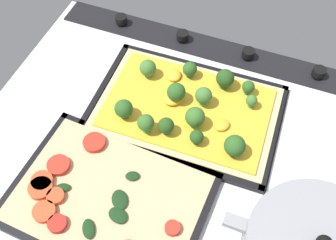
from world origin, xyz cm
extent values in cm
cube|color=silver|center=(0.00, 0.00, -1.50)|extent=(77.88, 64.17, 3.00)
cube|color=black|center=(0.00, -28.59, 0.40)|extent=(74.77, 7.00, 0.80)
cylinder|color=black|center=(-23.37, -28.59, 1.70)|extent=(2.80, 2.80, 1.80)
cylinder|color=black|center=(-7.79, -28.59, 1.70)|extent=(2.80, 2.80, 1.80)
cylinder|color=black|center=(7.79, -28.59, 1.70)|extent=(2.80, 2.80, 1.80)
cylinder|color=black|center=(23.37, -28.59, 1.70)|extent=(2.80, 2.80, 1.80)
cube|color=black|center=(0.37, -9.57, 0.25)|extent=(38.23, 26.20, 0.50)
cube|color=black|center=(0.64, -21.64, 0.65)|extent=(37.68, 2.06, 1.30)
cube|color=black|center=(0.09, 2.50, 0.65)|extent=(37.68, 2.06, 1.30)
cube|color=black|center=(-17.86, -9.98, 0.65)|extent=(1.78, 25.36, 1.30)
cube|color=black|center=(18.59, -9.15, 0.65)|extent=(1.78, 25.36, 1.30)
cube|color=#D3B77F|center=(0.37, -9.57, 1.00)|extent=(35.78, 23.74, 1.00)
cube|color=gold|center=(0.37, -9.57, 1.70)|extent=(32.90, 21.39, 0.40)
cone|color=#4D8B3F|center=(2.72, -10.47, 2.43)|extent=(2.07, 2.07, 1.06)
sphere|color=#2D5B23|center=(2.72, -10.47, 4.37)|extent=(3.76, 3.76, 3.76)
cone|color=#4D8B3F|center=(-10.29, -17.36, 2.39)|extent=(1.42, 1.42, 0.98)
sphere|color=#2D5B23|center=(-10.29, -17.36, 3.85)|extent=(2.58, 2.58, 2.58)
cone|color=#68AD54|center=(10.54, -14.57, 2.37)|extent=(1.93, 1.93, 0.94)
sphere|color=#427533|center=(10.54, -14.57, 4.15)|extent=(3.51, 3.51, 3.51)
cone|color=#5B9F46|center=(-2.71, -6.07, 2.45)|extent=(2.11, 2.11, 1.11)
sphere|color=#386B28|center=(-2.71, -6.07, 4.45)|extent=(3.84, 3.84, 3.84)
cone|color=#5B9F46|center=(5.54, -1.53, 2.55)|extent=(1.80, 1.80, 1.30)
sphere|color=#386B28|center=(5.54, -1.53, 4.43)|extent=(3.27, 3.27, 3.27)
cone|color=#427635|center=(1.82, -2.53, 2.40)|extent=(1.69, 1.69, 0.99)
sphere|color=#264C1C|center=(1.82, -2.53, 4.05)|extent=(3.08, 3.08, 3.08)
cone|color=#68AD54|center=(-2.62, -11.61, 2.51)|extent=(1.86, 1.86, 1.21)
sphere|color=#427533|center=(-2.62, -11.61, 4.38)|extent=(3.39, 3.39, 3.39)
cone|color=#4D8B3F|center=(-11.43, -2.74, 2.33)|extent=(2.20, 2.20, 0.86)
sphere|color=#2D5B23|center=(-11.43, -2.74, 4.26)|extent=(3.99, 3.99, 3.99)
cone|color=#4D8B3F|center=(10.86, -3.18, 2.37)|extent=(1.99, 1.99, 0.95)
sphere|color=#2D5B23|center=(10.86, -3.18, 4.20)|extent=(3.62, 3.62, 3.62)
cone|color=#427635|center=(-5.35, -17.35, 2.48)|extent=(2.05, 2.05, 1.16)
sphere|color=#264C1C|center=(-5.35, -17.35, 4.46)|extent=(3.74, 3.74, 3.74)
cone|color=#427635|center=(-4.31, -2.39, 2.31)|extent=(1.47, 1.47, 0.81)
sphere|color=#264C1C|center=(-4.31, -2.39, 3.71)|extent=(2.67, 2.67, 2.67)
cone|color=#68AD54|center=(-11.76, -14.22, 2.44)|extent=(1.27, 1.27, 1.07)
sphere|color=#427533|center=(-11.76, -14.22, 3.84)|extent=(2.31, 2.31, 2.31)
cone|color=#4D8B3F|center=(2.30, -17.51, 2.40)|extent=(1.67, 1.67, 1.00)
sphere|color=#2D5B23|center=(2.30, -17.51, 4.03)|extent=(3.03, 3.03, 3.03)
ellipsoid|color=gold|center=(-7.87, -7.50, 2.38)|extent=(3.83, 4.01, 1.11)
ellipsoid|color=gold|center=(5.31, -16.06, 2.42)|extent=(3.92, 4.17, 1.22)
ellipsoid|color=gold|center=(3.36, -10.31, 2.54)|extent=(5.15, 5.36, 1.50)
cube|color=black|center=(6.55, 13.36, 0.25)|extent=(35.34, 26.47, 0.50)
cube|color=black|center=(5.95, 1.61, 0.65)|extent=(34.12, 2.96, 1.30)
cube|color=black|center=(-9.88, 14.21, 0.65)|extent=(2.47, 24.77, 1.30)
cube|color=black|center=(22.99, 12.51, 0.65)|extent=(2.47, 24.77, 1.30)
cube|color=tan|center=(6.55, 13.36, 0.95)|extent=(32.82, 23.95, 0.90)
cylinder|color=red|center=(-5.97, 14.76, 1.90)|extent=(2.62, 2.62, 1.00)
cylinder|color=red|center=(13.61, 4.60, 1.90)|extent=(4.23, 4.23, 1.00)
cylinder|color=#D14723|center=(14.93, 16.72, 1.90)|extent=(3.09, 3.09, 1.00)
cylinder|color=#D14723|center=(18.64, 15.04, 1.90)|extent=(3.88, 3.88, 1.00)
cylinder|color=#D14723|center=(15.32, 19.86, 1.90)|extent=(3.94, 3.94, 1.00)
cylinder|color=#D14723|center=(18.16, 16.36, 1.90)|extent=(4.31, 4.31, 1.00)
cylinder|color=#B22319|center=(12.19, 20.91, 1.90)|extent=(3.24, 3.24, 1.00)
cylinder|color=red|center=(17.50, 11.25, 1.90)|extent=(4.14, 4.14, 1.00)
ellipsoid|color=#193819|center=(4.32, 13.29, 1.80)|extent=(4.50, 4.71, 0.60)
ellipsoid|color=#193819|center=(4.09, 8.37, 1.80)|extent=(3.09, 2.73, 0.60)
ellipsoid|color=#193819|center=(3.40, 15.95, 1.80)|extent=(4.14, 3.49, 0.60)
ellipsoid|color=#193819|center=(14.61, 14.80, 1.80)|extent=(3.05, 2.51, 0.60)
ellipsoid|color=#193819|center=(6.96, 19.81, 1.80)|extent=(3.69, 4.07, 0.60)
cube|color=gray|center=(-15.21, 12.46, 7.74)|extent=(3.60, 2.00, 1.20)
camera|label=1|loc=(-13.06, 35.40, 65.39)|focal=41.94mm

